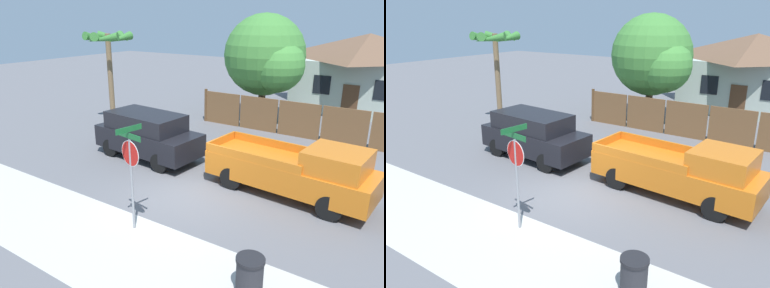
% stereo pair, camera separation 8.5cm
% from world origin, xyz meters
% --- Properties ---
extents(ground_plane, '(80.00, 80.00, 0.00)m').
position_xyz_m(ground_plane, '(0.00, 0.00, 0.00)').
color(ground_plane, slate).
extents(sidewalk_strip, '(36.00, 3.20, 0.01)m').
position_xyz_m(sidewalk_strip, '(0.00, -3.60, 0.00)').
color(sidewalk_strip, beige).
rests_on(sidewalk_strip, ground).
extents(wooden_fence, '(13.07, 0.12, 1.85)m').
position_xyz_m(wooden_fence, '(2.12, 8.32, 0.88)').
color(wooden_fence, brown).
rests_on(wooden_fence, ground).
extents(house, '(8.06, 7.70, 4.71)m').
position_xyz_m(house, '(2.29, 16.94, 2.43)').
color(house, '#B2C1B7').
rests_on(house, ground).
extents(oak_tree, '(4.65, 4.43, 5.91)m').
position_xyz_m(oak_tree, '(-1.62, 10.18, 3.59)').
color(oak_tree, brown).
rests_on(oak_tree, ground).
extents(palm_tree, '(2.47, 2.67, 4.97)m').
position_xyz_m(palm_tree, '(-8.25, 4.87, 4.25)').
color(palm_tree, brown).
rests_on(palm_tree, ground).
extents(red_suv, '(4.74, 2.28, 1.94)m').
position_xyz_m(red_suv, '(-3.22, 1.94, 1.04)').
color(red_suv, black).
rests_on(red_suv, ground).
extents(orange_pickup, '(5.64, 2.30, 1.89)m').
position_xyz_m(orange_pickup, '(3.15, 1.92, 0.92)').
color(orange_pickup, orange).
rests_on(orange_pickup, ground).
extents(stop_sign, '(0.91, 0.82, 3.00)m').
position_xyz_m(stop_sign, '(0.10, -2.57, 2.03)').
color(stop_sign, gray).
rests_on(stop_sign, ground).
extents(trash_bin, '(0.63, 0.63, 0.88)m').
position_xyz_m(trash_bin, '(3.95, -3.13, 0.45)').
color(trash_bin, '#28282D').
rests_on(trash_bin, ground).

